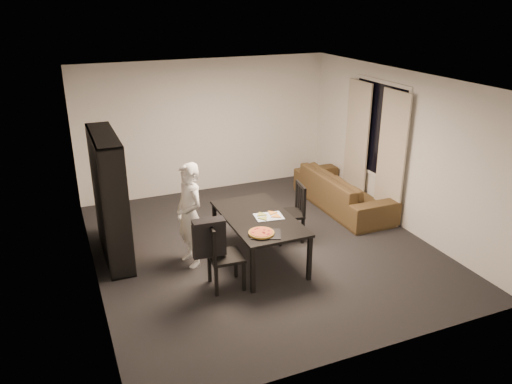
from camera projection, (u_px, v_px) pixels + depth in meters
name	position (u px, v px, depth m)	size (l,w,h in m)	color
room	(262.00, 169.00, 7.38)	(5.01, 5.51, 2.61)	black
window_pane	(379.00, 130.00, 8.72)	(0.02, 1.40, 1.60)	black
window_frame	(379.00, 130.00, 8.71)	(0.03, 1.52, 1.72)	white
curtain_left	(391.00, 158.00, 8.37)	(0.03, 0.70, 2.25)	#B8B09D
curtain_right	(357.00, 142.00, 9.26)	(0.03, 0.70, 2.25)	#B8B09D
bookshelf	(110.00, 198.00, 7.25)	(0.35, 1.50, 1.90)	black
dining_table	(259.00, 221.00, 7.25)	(0.93, 1.68, 0.70)	black
chair_left	(219.00, 252.00, 6.58)	(0.47, 0.47, 0.95)	black
chair_right	(294.00, 208.00, 7.93)	(0.50, 0.50, 0.94)	black
draped_jacket	(209.00, 237.00, 6.45)	(0.44, 0.21, 0.52)	black
person	(190.00, 215.00, 7.10)	(0.56, 0.37, 1.54)	silver
baking_tray	(266.00, 234.00, 6.69)	(0.40, 0.32, 0.01)	black
pepperoni_pizza	(261.00, 233.00, 6.68)	(0.35, 0.35, 0.03)	#A67E30
kitchen_towel	(269.00, 216.00, 7.23)	(0.40, 0.30, 0.01)	white
pizza_slices	(268.00, 215.00, 7.24)	(0.37, 0.31, 0.01)	gold
sofa	(343.00, 191.00, 9.20)	(2.28, 0.89, 0.67)	#403319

